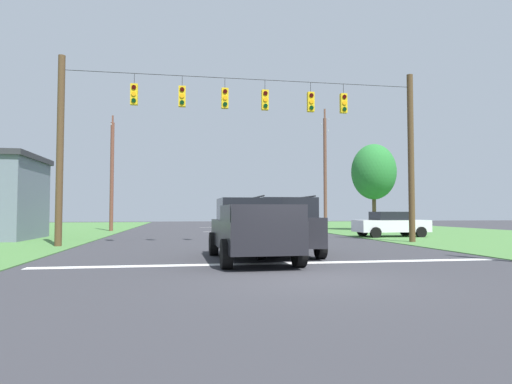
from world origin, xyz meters
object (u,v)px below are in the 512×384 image
Objects in this scene: utility_pole_near_left at (112,175)px; utility_pole_mid_right at (325,170)px; suv_black at (281,225)px; tree_roadside_right at (374,172)px; overhead_signal_span at (247,141)px; distant_car_crossing_white at (391,224)px; pickup_truck at (251,229)px.

utility_pole_mid_right is at bearing -3.05° from utility_pole_near_left.
suv_black is 22.40m from utility_pole_near_left.
tree_roadside_right is at bearing 56.80° from suv_black.
overhead_signal_span reaches higher than suv_black.
distant_car_crossing_white is 21.24m from utility_pole_near_left.
utility_pole_near_left is 1.30× the size of tree_roadside_right.
pickup_truck is 1.13× the size of suv_black.
pickup_truck is at bearing -114.25° from utility_pole_mid_right.
overhead_signal_span is 3.09× the size of pickup_truck.
tree_roadside_right is at bearing 46.84° from overhead_signal_span.
tree_roadside_right is at bearing 71.34° from distant_car_crossing_white.
distant_car_crossing_white is at bearing -31.48° from utility_pole_near_left.
utility_pole_mid_right is 1.44× the size of tree_roadside_right.
utility_pole_mid_right is (9.45, 20.98, 4.03)m from pickup_truck.
pickup_truck is at bearing -70.73° from utility_pole_near_left.
overhead_signal_span is 7.67m from pickup_truck.
overhead_signal_span is 3.90× the size of distant_car_crossing_white.
suv_black reaches higher than pickup_truck.
suv_black is at bearing -66.08° from utility_pole_near_left.
utility_pole_mid_right reaches higher than utility_pole_near_left.
overhead_signal_span is 1.67× the size of utility_pole_mid_right.
suv_black is at bearing -112.81° from utility_pole_mid_right.
tree_roadside_right reaches higher than distant_car_crossing_white.
overhead_signal_span is 6.22m from suv_black.
pickup_truck is 0.78× the size of tree_roadside_right.
distant_car_crossing_white is at bearing 46.42° from suv_black.
utility_pole_mid_right is (8.13, 19.33, 3.93)m from suv_black.
suv_black is at bearing 51.28° from pickup_truck.
utility_pole_near_left is at bearing 109.27° from pickup_truck.
overhead_signal_span is 1.85× the size of utility_pole_near_left.
overhead_signal_span is 3.49× the size of suv_black.
utility_pole_near_left reaches higher than overhead_signal_span.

